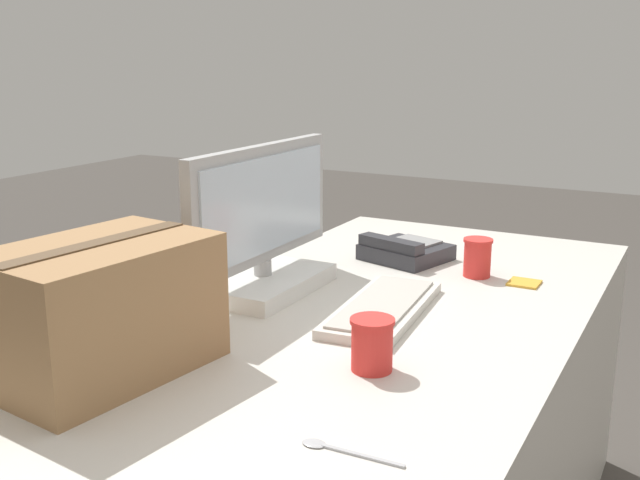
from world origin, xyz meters
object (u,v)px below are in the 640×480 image
Objects in this scene: monitor at (262,235)px; paper_cup_left at (372,344)px; keyboard at (383,308)px; desk_phone at (404,251)px; spoon at (334,449)px; cardboard_box at (101,309)px; sticky_note_pad at (524,283)px; paper_cup_right at (477,257)px.

paper_cup_left is at bearing -125.53° from monitor.
monitor is at bearing 81.69° from keyboard.
spoon is at bearing -147.73° from desk_phone.
cardboard_box is (-0.24, 0.43, 0.07)m from paper_cup_left.
cardboard_box is at bearing -6.93° from spoon.
spoon is 0.39× the size of cardboard_box.
paper_cup_left reaches higher than sticky_note_pad.
spoon is at bearing -168.62° from keyboard.
sticky_note_pad is at bearing -31.50° from cardboard_box.
paper_cup_right is 1.01m from cardboard_box.
keyboard is at bearing 19.78° from paper_cup_left.
keyboard is at bearing -92.91° from monitor.
paper_cup_right is (-0.06, -0.23, 0.02)m from desk_phone.
paper_cup_right is (0.37, -0.43, -0.09)m from monitor.
cardboard_box is at bearing 148.50° from sticky_note_pad.
keyboard is 1.02× the size of cardboard_box.
cardboard_box is (-0.91, 0.43, 0.07)m from paper_cup_right.
spoon is at bearing 176.77° from sticky_note_pad.
paper_cup_right reaches higher than spoon.
desk_phone is 0.24m from paper_cup_right.
spoon is (-0.96, -0.07, -0.05)m from paper_cup_right.
keyboard is 0.46m from desk_phone.
cardboard_box reaches higher than spoon.
monitor is 0.68m from sticky_note_pad.
keyboard is at bearing -31.52° from cardboard_box.
paper_cup_left is at bearing 169.46° from sticky_note_pad.
paper_cup_left is 0.99× the size of paper_cup_right.
cardboard_box reaches higher than sticky_note_pad.
paper_cup_left is 0.30m from spoon.
monitor reaches higher than desk_phone.
monitor reaches higher than cardboard_box.
monitor is 0.57m from paper_cup_right.
monitor is 2.27× the size of desk_phone.
spoon is 0.52m from cardboard_box.
keyboard is 0.44m from sticky_note_pad.
paper_cup_left is (-0.73, -0.23, 0.02)m from desk_phone.
paper_cup_right reaches higher than keyboard.
sticky_note_pad is at bearing -94.35° from paper_cup_right.
desk_phone is 1.55× the size of spoon.
monitor is 0.55m from cardboard_box.
paper_cup_right is at bearing -88.40° from desk_phone.
desk_phone is 0.60× the size of cardboard_box.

